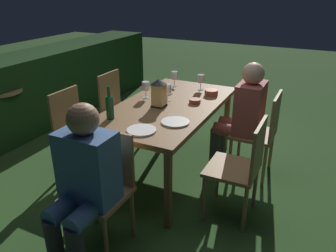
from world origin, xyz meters
name	(u,v)px	position (x,y,z in m)	size (l,w,h in m)	color
ground_plane	(168,172)	(0.00, 0.00, 0.00)	(16.00, 16.00, 0.00)	#2D5123
dining_table	(168,110)	(0.00, 0.00, 0.69)	(1.68, 0.89, 0.75)	brown
chair_side_right_a	(76,129)	(-0.38, 0.84, 0.49)	(0.42, 0.40, 0.87)	#937047
chair_head_near	(102,184)	(-1.09, 0.00, 0.49)	(0.40, 0.42, 0.87)	#937047
person_in_blue	(83,180)	(-1.28, 0.00, 0.64)	(0.48, 0.38, 1.15)	#426699
chair_side_left_a	(241,165)	(-0.38, -0.84, 0.49)	(0.42, 0.40, 0.87)	#937047
chair_side_left_b	(261,131)	(0.38, -0.84, 0.49)	(0.42, 0.40, 0.87)	#937047
person_in_rust	(243,113)	(0.38, -0.64, 0.64)	(0.38, 0.47, 1.15)	#9E4C47
chair_side_right_b	(119,105)	(0.38, 0.84, 0.49)	(0.42, 0.40, 0.87)	#937047
lantern_centerpiece	(159,91)	(-0.08, 0.06, 0.90)	(0.15, 0.15, 0.27)	black
green_bottle_on_table	(110,107)	(-0.54, 0.29, 0.86)	(0.07, 0.07, 0.29)	#144723
wine_glass_a	(201,79)	(0.59, -0.11, 0.87)	(0.08, 0.08, 0.17)	silver
wine_glass_b	(168,89)	(0.10, 0.05, 0.87)	(0.08, 0.08, 0.17)	silver
wine_glass_c	(174,76)	(0.59, 0.20, 0.87)	(0.08, 0.08, 0.17)	silver
wine_glass_d	(146,87)	(0.09, 0.29, 0.87)	(0.08, 0.08, 0.17)	silver
plate_a	(163,92)	(0.30, 0.21, 0.76)	(0.21, 0.21, 0.01)	white
plate_b	(142,130)	(-0.65, -0.08, 0.76)	(0.24, 0.24, 0.01)	white
plate_c	(175,122)	(-0.38, -0.25, 0.76)	(0.24, 0.24, 0.01)	white
bowl_olives	(211,92)	(0.46, -0.28, 0.78)	(0.14, 0.14, 0.06)	#9E5138
bowl_bread	(195,101)	(0.15, -0.22, 0.77)	(0.11, 0.11, 0.04)	#9E5138
side_table	(3,108)	(-0.23, 2.06, 0.46)	(0.51, 0.51, 0.69)	#9E7A51
hedge_backdrop	(10,98)	(0.00, 2.20, 0.49)	(5.52, 0.67, 0.97)	#193816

